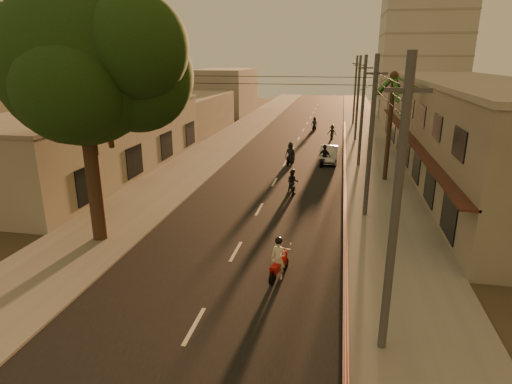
% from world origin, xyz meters
% --- Properties ---
extents(ground, '(160.00, 160.00, 0.00)m').
position_xyz_m(ground, '(0.00, 0.00, 0.00)').
color(ground, '#383023').
rests_on(ground, ground).
extents(road, '(10.00, 140.00, 0.02)m').
position_xyz_m(road, '(0.00, 20.00, 0.01)').
color(road, black).
rests_on(road, ground).
extents(sidewalk_right, '(5.00, 140.00, 0.12)m').
position_xyz_m(sidewalk_right, '(7.50, 20.00, 0.06)').
color(sidewalk_right, slate).
rests_on(sidewalk_right, ground).
extents(sidewalk_left, '(5.00, 140.00, 0.12)m').
position_xyz_m(sidewalk_left, '(-7.50, 20.00, 0.06)').
color(sidewalk_left, slate).
rests_on(sidewalk_left, ground).
extents(curb_stripe, '(0.20, 60.00, 0.20)m').
position_xyz_m(curb_stripe, '(5.10, 15.00, 0.10)').
color(curb_stripe, red).
rests_on(curb_stripe, ground).
extents(shophouse_row, '(8.80, 34.20, 7.30)m').
position_xyz_m(shophouse_row, '(13.95, 18.00, 3.65)').
color(shophouse_row, gray).
rests_on(shophouse_row, ground).
extents(left_building, '(8.20, 24.20, 5.20)m').
position_xyz_m(left_building, '(-13.98, 14.00, 2.60)').
color(left_building, gray).
rests_on(left_building, ground).
extents(distant_tower, '(12.10, 12.10, 28.00)m').
position_xyz_m(distant_tower, '(16.00, 56.00, 14.00)').
color(distant_tower, '#B7B5B2').
rests_on(distant_tower, ground).
extents(broadleaf_tree, '(9.60, 8.70, 12.10)m').
position_xyz_m(broadleaf_tree, '(-6.61, 2.14, 8.48)').
color(broadleaf_tree, black).
rests_on(broadleaf_tree, ground).
extents(palm_tree, '(5.00, 5.00, 8.20)m').
position_xyz_m(palm_tree, '(8.00, 16.00, 7.15)').
color(palm_tree, black).
rests_on(palm_tree, ground).
extents(utility_poles, '(1.20, 48.26, 9.00)m').
position_xyz_m(utility_poles, '(6.20, 20.00, 6.54)').
color(utility_poles, '#38383A').
rests_on(utility_poles, ground).
extents(filler_right, '(8.00, 14.00, 6.00)m').
position_xyz_m(filler_right, '(14.00, 45.00, 3.00)').
color(filler_right, gray).
rests_on(filler_right, ground).
extents(filler_left_near, '(8.00, 14.00, 4.40)m').
position_xyz_m(filler_left_near, '(-14.00, 34.00, 2.20)').
color(filler_left_near, gray).
rests_on(filler_left_near, ground).
extents(filler_left_far, '(8.00, 14.00, 7.00)m').
position_xyz_m(filler_left_far, '(-14.00, 52.00, 3.50)').
color(filler_left_far, gray).
rests_on(filler_left_far, ground).
extents(scooter_red, '(0.93, 1.85, 1.86)m').
position_xyz_m(scooter_red, '(2.34, -0.09, 0.82)').
color(scooter_red, black).
rests_on(scooter_red, ground).
extents(scooter_mid_a, '(1.01, 1.75, 1.73)m').
position_xyz_m(scooter_mid_a, '(1.62, 11.46, 0.79)').
color(scooter_mid_a, black).
rests_on(scooter_mid_a, ground).
extents(scooter_mid_b, '(1.31, 1.81, 1.86)m').
position_xyz_m(scooter_mid_b, '(3.37, 19.59, 0.85)').
color(scooter_mid_b, black).
rests_on(scooter_mid_b, ground).
extents(scooter_far_a, '(1.12, 1.94, 1.93)m').
position_xyz_m(scooter_far_a, '(0.48, 19.85, 0.87)').
color(scooter_far_a, black).
rests_on(scooter_far_a, ground).
extents(scooter_far_b, '(1.11, 1.66, 1.62)m').
position_xyz_m(scooter_far_b, '(3.67, 32.36, 0.74)').
color(scooter_far_b, black).
rests_on(scooter_far_b, ground).
extents(parked_car, '(1.51, 4.22, 1.39)m').
position_xyz_m(parked_car, '(3.69, 21.29, 0.69)').
color(parked_car, '#999BA0').
rests_on(parked_car, ground).
extents(scooter_far_c, '(0.84, 1.69, 1.66)m').
position_xyz_m(scooter_far_c, '(1.32, 38.21, 0.74)').
color(scooter_far_c, black).
rests_on(scooter_far_c, ground).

